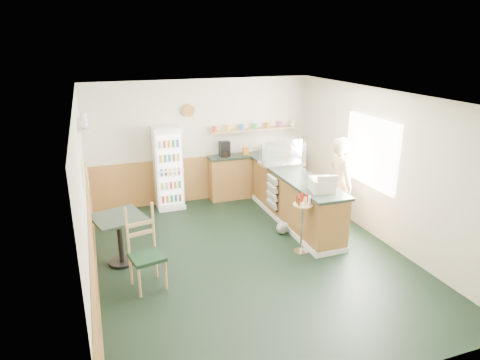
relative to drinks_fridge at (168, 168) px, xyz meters
name	(u,v)px	position (x,y,z in m)	size (l,w,h in m)	color
ground	(250,258)	(0.83, -2.74, -0.88)	(6.00, 6.00, 0.00)	black
room_envelope	(223,161)	(0.61, -2.01, 0.64)	(5.04, 6.02, 2.72)	beige
service_counter	(295,201)	(2.18, -1.66, -0.42)	(0.68, 3.01, 1.01)	#AC7637
back_counter	(255,173)	(2.02, 0.06, -0.33)	(2.24, 0.42, 1.69)	#AC7637
drinks_fridge	(168,168)	(0.00, 0.00, 0.00)	(0.58, 0.52, 1.76)	white
display_case	(282,153)	(2.18, -1.01, 0.38)	(0.90, 0.47, 0.51)	silver
cash_register	(322,185)	(2.18, -2.65, 0.24)	(0.38, 0.40, 0.22)	beige
shopkeeper	(340,183)	(2.88, -2.14, 0.02)	(0.60, 0.43, 1.80)	tan
condiment_stand	(303,216)	(1.74, -2.84, -0.21)	(0.33, 0.33, 1.04)	silver
newspaper_rack	(272,193)	(1.83, -1.37, -0.31)	(0.09, 0.43, 0.69)	black
cafe_table	(119,231)	(-1.22, -2.20, -0.29)	(0.94, 0.94, 0.84)	black
cafe_chair	(145,245)	(-0.90, -2.96, -0.23)	(0.54, 0.54, 1.24)	black
dog_doorstop	(283,228)	(1.74, -2.08, -0.75)	(0.22, 0.29, 0.27)	gray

